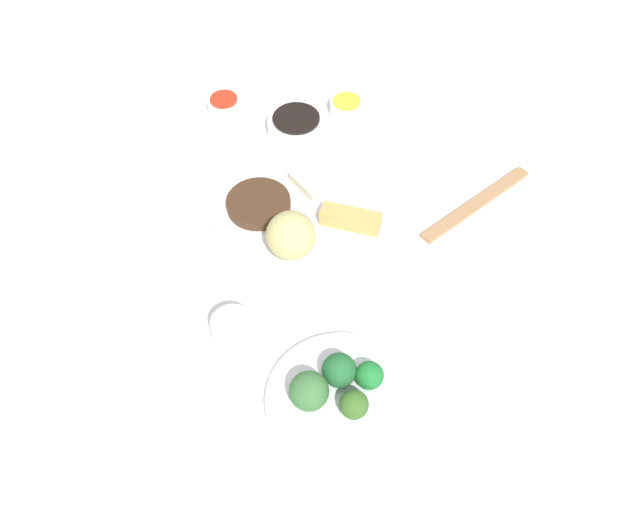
# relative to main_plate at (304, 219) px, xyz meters

# --- Properties ---
(tabletop) EXTENTS (2.20, 2.20, 0.02)m
(tabletop) POSITION_rel_main_plate_xyz_m (-0.01, 0.04, -0.02)
(tabletop) COLOR white
(tabletop) RESTS_ON ground
(main_plate) EXTENTS (0.28, 0.28, 0.02)m
(main_plate) POSITION_rel_main_plate_xyz_m (0.00, 0.00, 0.00)
(main_plate) COLOR white
(main_plate) RESTS_ON tabletop
(rice_scoop) EXTENTS (0.07, 0.07, 0.07)m
(rice_scoop) POSITION_rel_main_plate_xyz_m (0.06, 0.04, 0.05)
(rice_scoop) COLOR tan
(rice_scoop) RESTS_ON main_plate
(spring_roll) EXTENTS (0.07, 0.10, 0.03)m
(spring_roll) POSITION_rel_main_plate_xyz_m (-0.04, 0.06, 0.02)
(spring_roll) COLOR tan
(spring_roll) RESTS_ON main_plate
(crab_rangoon_wonton) EXTENTS (0.07, 0.07, 0.02)m
(crab_rangoon_wonton) POSITION_rel_main_plate_xyz_m (-0.06, -0.04, 0.02)
(crab_rangoon_wonton) COLOR beige
(crab_rangoon_wonton) RESTS_ON main_plate
(stir_fry_heap) EXTENTS (0.10, 0.10, 0.02)m
(stir_fry_heap) POSITION_rel_main_plate_xyz_m (0.04, -0.06, 0.02)
(stir_fry_heap) COLOR #422918
(stir_fry_heap) RESTS_ON main_plate
(broccoli_plate) EXTENTS (0.21, 0.21, 0.01)m
(broccoli_plate) POSITION_rel_main_plate_xyz_m (0.19, 0.26, -0.00)
(broccoli_plate) COLOR white
(broccoli_plate) RESTS_ON tabletop
(broccoli_floret_0) EXTENTS (0.04, 0.04, 0.04)m
(broccoli_floret_0) POSITION_rel_main_plate_xyz_m (0.20, 0.28, 0.03)
(broccoli_floret_0) COLOR #386124
(broccoli_floret_0) RESTS_ON broccoli_plate
(broccoli_floret_1) EXTENTS (0.05, 0.05, 0.05)m
(broccoli_floret_1) POSITION_rel_main_plate_xyz_m (0.18, 0.23, 0.03)
(broccoli_floret_1) COLOR #205E2F
(broccoli_floret_1) RESTS_ON broccoli_plate
(broccoli_floret_2) EXTENTS (0.05, 0.05, 0.05)m
(broccoli_floret_2) POSITION_rel_main_plate_xyz_m (0.23, 0.23, 0.03)
(broccoli_floret_2) COLOR #386B36
(broccoli_floret_2) RESTS_ON broccoli_plate
(broccoli_floret_3) EXTENTS (0.04, 0.04, 0.04)m
(broccoli_floret_3) POSITION_rel_main_plate_xyz_m (0.15, 0.27, 0.03)
(broccoli_floret_3) COLOR #1F732F
(broccoli_floret_3) RESTS_ON broccoli_plate
(soy_sauce_bowl) EXTENTS (0.10, 0.10, 0.03)m
(soy_sauce_bowl) POSITION_rel_main_plate_xyz_m (-0.14, -0.15, 0.01)
(soy_sauce_bowl) COLOR white
(soy_sauce_bowl) RESTS_ON tabletop
(soy_sauce_bowl_liquid) EXTENTS (0.08, 0.08, 0.00)m
(soy_sauce_bowl_liquid) POSITION_rel_main_plate_xyz_m (-0.14, -0.15, 0.03)
(soy_sauce_bowl_liquid) COLOR black
(soy_sauce_bowl_liquid) RESTS_ON soy_sauce_bowl
(sauce_ramekin_hot_mustard) EXTENTS (0.06, 0.06, 0.03)m
(sauce_ramekin_hot_mustard) POSITION_rel_main_plate_xyz_m (-0.24, -0.12, 0.01)
(sauce_ramekin_hot_mustard) COLOR white
(sauce_ramekin_hot_mustard) RESTS_ON tabletop
(sauce_ramekin_hot_mustard_liquid) EXTENTS (0.05, 0.05, 0.00)m
(sauce_ramekin_hot_mustard_liquid) POSITION_rel_main_plate_xyz_m (-0.24, -0.12, 0.02)
(sauce_ramekin_hot_mustard_liquid) COLOR yellow
(sauce_ramekin_hot_mustard_liquid) RESTS_ON sauce_ramekin_hot_mustard
(sauce_ramekin_sweet_and_sour) EXTENTS (0.06, 0.06, 0.03)m
(sauce_ramekin_sweet_and_sour) POSITION_rel_main_plate_xyz_m (-0.09, -0.29, 0.01)
(sauce_ramekin_sweet_and_sour) COLOR white
(sauce_ramekin_sweet_and_sour) RESTS_ON tabletop
(sauce_ramekin_sweet_and_sour_liquid) EXTENTS (0.05, 0.05, 0.00)m
(sauce_ramekin_sweet_and_sour_liquid) POSITION_rel_main_plate_xyz_m (-0.09, -0.29, 0.02)
(sauce_ramekin_sweet_and_sour_liquid) COLOR red
(sauce_ramekin_sweet_and_sour_liquid) RESTS_ON sauce_ramekin_sweet_and_sour
(teacup) EXTENTS (0.06, 0.06, 0.06)m
(teacup) POSITION_rel_main_plate_xyz_m (0.23, 0.09, 0.02)
(teacup) COLOR white
(teacup) RESTS_ON tabletop
(chopsticks_pair) EXTENTS (0.23, 0.05, 0.01)m
(chopsticks_pair) POSITION_rel_main_plate_xyz_m (-0.21, 0.18, -0.00)
(chopsticks_pair) COLOR #A5764D
(chopsticks_pair) RESTS_ON tabletop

